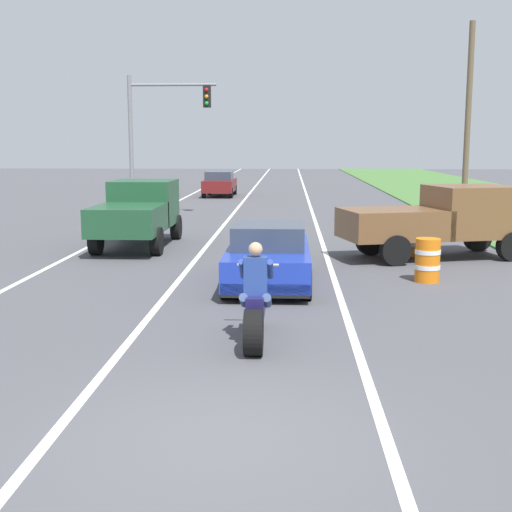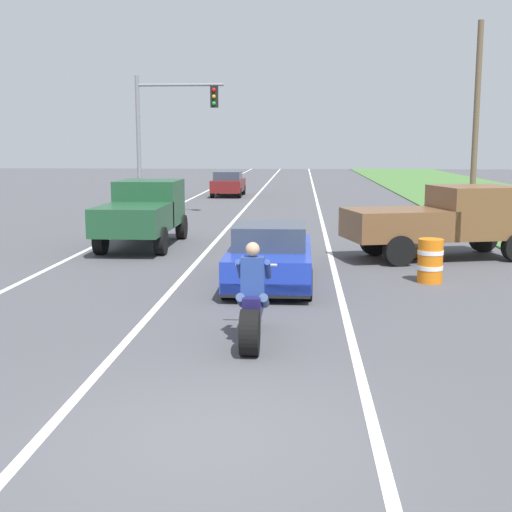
{
  "view_description": "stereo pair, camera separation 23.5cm",
  "coord_description": "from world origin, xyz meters",
  "px_view_note": "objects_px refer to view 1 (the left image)",
  "views": [
    {
      "loc": [
        0.74,
        -6.8,
        3.11
      ],
      "look_at": [
        0.11,
        6.01,
        1.0
      ],
      "focal_mm": 47.77,
      "sensor_mm": 36.0,
      "label": 1
    },
    {
      "loc": [
        0.98,
        -6.78,
        3.11
      ],
      "look_at": [
        0.11,
        6.01,
        1.0
      ],
      "focal_mm": 47.77,
      "sensor_mm": 36.0,
      "label": 2
    }
  ],
  "objects_px": {
    "pickup_truck_left_lane_dark_green": "(138,211)",
    "construction_barrel_nearest": "(427,260)",
    "construction_barrel_mid": "(410,238)",
    "motorcycle_with_rider": "(256,307)",
    "pickup_truck_right_shoulder_brown": "(438,218)",
    "traffic_light_mast_near": "(156,124)",
    "sports_car_blue": "(268,256)",
    "distant_car_far_ahead": "(220,183)"
  },
  "relations": [
    {
      "from": "pickup_truck_left_lane_dark_green",
      "to": "construction_barrel_nearest",
      "type": "bearing_deg",
      "value": -32.99
    },
    {
      "from": "pickup_truck_left_lane_dark_green",
      "to": "distant_car_far_ahead",
      "type": "relative_size",
      "value": 1.2
    },
    {
      "from": "sports_car_blue",
      "to": "construction_barrel_nearest",
      "type": "xyz_separation_m",
      "value": [
        3.61,
        0.43,
        -0.13
      ]
    },
    {
      "from": "pickup_truck_right_shoulder_brown",
      "to": "pickup_truck_left_lane_dark_green",
      "type": "bearing_deg",
      "value": 169.09
    },
    {
      "from": "sports_car_blue",
      "to": "motorcycle_with_rider",
      "type": "bearing_deg",
      "value": -90.73
    },
    {
      "from": "construction_barrel_nearest",
      "to": "sports_car_blue",
      "type": "bearing_deg",
      "value": -173.16
    },
    {
      "from": "sports_car_blue",
      "to": "distant_car_far_ahead",
      "type": "distance_m",
      "value": 26.19
    },
    {
      "from": "sports_car_blue",
      "to": "traffic_light_mast_near",
      "type": "bearing_deg",
      "value": 110.03
    },
    {
      "from": "traffic_light_mast_near",
      "to": "distant_car_far_ahead",
      "type": "height_order",
      "value": "traffic_light_mast_near"
    },
    {
      "from": "construction_barrel_mid",
      "to": "pickup_truck_left_lane_dark_green",
      "type": "bearing_deg",
      "value": 170.45
    },
    {
      "from": "motorcycle_with_rider",
      "to": "sports_car_blue",
      "type": "distance_m",
      "value": 4.63
    },
    {
      "from": "pickup_truck_left_lane_dark_green",
      "to": "pickup_truck_right_shoulder_brown",
      "type": "height_order",
      "value": "same"
    },
    {
      "from": "motorcycle_with_rider",
      "to": "pickup_truck_right_shoulder_brown",
      "type": "distance_m",
      "value": 9.62
    },
    {
      "from": "pickup_truck_left_lane_dark_green",
      "to": "construction_barrel_nearest",
      "type": "relative_size",
      "value": 4.8
    },
    {
      "from": "traffic_light_mast_near",
      "to": "sports_car_blue",
      "type": "bearing_deg",
      "value": -69.97
    },
    {
      "from": "motorcycle_with_rider",
      "to": "pickup_truck_left_lane_dark_green",
      "type": "xyz_separation_m",
      "value": [
        -4.09,
        10.1,
        0.51
      ]
    },
    {
      "from": "pickup_truck_right_shoulder_brown",
      "to": "traffic_light_mast_near",
      "type": "relative_size",
      "value": 0.86
    },
    {
      "from": "sports_car_blue",
      "to": "pickup_truck_left_lane_dark_green",
      "type": "relative_size",
      "value": 0.9
    },
    {
      "from": "sports_car_blue",
      "to": "pickup_truck_right_shoulder_brown",
      "type": "bearing_deg",
      "value": 39.88
    },
    {
      "from": "distant_car_far_ahead",
      "to": "construction_barrel_mid",
      "type": "bearing_deg",
      "value": -70.78
    },
    {
      "from": "pickup_truck_left_lane_dark_green",
      "to": "construction_barrel_mid",
      "type": "bearing_deg",
      "value": -9.55
    },
    {
      "from": "pickup_truck_left_lane_dark_green",
      "to": "pickup_truck_right_shoulder_brown",
      "type": "xyz_separation_m",
      "value": [
        8.7,
        -1.68,
        0.0
      ]
    },
    {
      "from": "sports_car_blue",
      "to": "construction_barrel_nearest",
      "type": "distance_m",
      "value": 3.64
    },
    {
      "from": "pickup_truck_left_lane_dark_green",
      "to": "pickup_truck_right_shoulder_brown",
      "type": "bearing_deg",
      "value": -10.91
    },
    {
      "from": "pickup_truck_right_shoulder_brown",
      "to": "construction_barrel_nearest",
      "type": "height_order",
      "value": "pickup_truck_right_shoulder_brown"
    },
    {
      "from": "sports_car_blue",
      "to": "pickup_truck_right_shoulder_brown",
      "type": "xyz_separation_m",
      "value": [
        4.54,
        3.8,
        0.48
      ]
    },
    {
      "from": "construction_barrel_nearest",
      "to": "pickup_truck_left_lane_dark_green",
      "type": "bearing_deg",
      "value": 147.01
    },
    {
      "from": "motorcycle_with_rider",
      "to": "sports_car_blue",
      "type": "relative_size",
      "value": 0.51
    },
    {
      "from": "pickup_truck_right_shoulder_brown",
      "to": "construction_barrel_mid",
      "type": "xyz_separation_m",
      "value": [
        -0.69,
        0.33,
        -0.6
      ]
    },
    {
      "from": "construction_barrel_nearest",
      "to": "distant_car_far_ahead",
      "type": "height_order",
      "value": "distant_car_far_ahead"
    },
    {
      "from": "motorcycle_with_rider",
      "to": "construction_barrel_mid",
      "type": "bearing_deg",
      "value": 65.93
    },
    {
      "from": "traffic_light_mast_near",
      "to": "distant_car_far_ahead",
      "type": "relative_size",
      "value": 1.5
    },
    {
      "from": "motorcycle_with_rider",
      "to": "construction_barrel_mid",
      "type": "xyz_separation_m",
      "value": [
        3.91,
        8.76,
        -0.09
      ]
    },
    {
      "from": "distant_car_far_ahead",
      "to": "construction_barrel_nearest",
      "type": "bearing_deg",
      "value": -73.9
    },
    {
      "from": "pickup_truck_left_lane_dark_green",
      "to": "distant_car_far_ahead",
      "type": "bearing_deg",
      "value": 88.86
    },
    {
      "from": "pickup_truck_left_lane_dark_green",
      "to": "construction_barrel_mid",
      "type": "xyz_separation_m",
      "value": [
        8.0,
        -1.35,
        -0.6
      ]
    },
    {
      "from": "sports_car_blue",
      "to": "pickup_truck_left_lane_dark_green",
      "type": "xyz_separation_m",
      "value": [
        -4.15,
        5.47,
        0.48
      ]
    },
    {
      "from": "traffic_light_mast_near",
      "to": "distant_car_far_ahead",
      "type": "xyz_separation_m",
      "value": [
        1.53,
        11.45,
        -3.17
      ]
    },
    {
      "from": "traffic_light_mast_near",
      "to": "construction_barrel_nearest",
      "type": "relative_size",
      "value": 6.0
    },
    {
      "from": "construction_barrel_nearest",
      "to": "construction_barrel_mid",
      "type": "bearing_deg",
      "value": 86.26
    },
    {
      "from": "pickup_truck_right_shoulder_brown",
      "to": "construction_barrel_nearest",
      "type": "distance_m",
      "value": 3.54
    },
    {
      "from": "motorcycle_with_rider",
      "to": "pickup_truck_left_lane_dark_green",
      "type": "relative_size",
      "value": 0.46
    }
  ]
}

